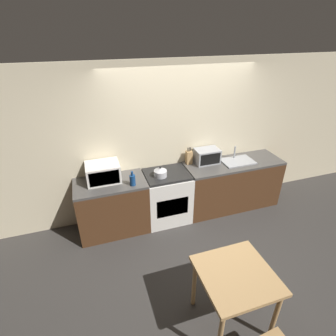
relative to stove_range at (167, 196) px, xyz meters
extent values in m
plane|color=#33302D|center=(0.33, -0.85, -0.45)|extent=(16.00, 16.00, 0.00)
cube|color=beige|center=(0.33, 0.34, 0.85)|extent=(10.00, 0.06, 2.60)
cube|color=#4C2D19|center=(-0.91, 0.00, -0.02)|extent=(1.09, 0.62, 0.86)
cube|color=#474442|center=(-0.91, 0.00, 0.43)|extent=(1.09, 0.62, 0.04)
cube|color=#4C2D19|center=(1.24, 0.00, -0.02)|extent=(1.75, 0.62, 0.86)
cube|color=#474442|center=(1.24, 0.00, 0.43)|extent=(1.75, 0.62, 0.04)
cube|color=silver|center=(0.00, 0.00, -0.02)|extent=(0.74, 0.62, 0.86)
cube|color=black|center=(0.00, 0.00, 0.43)|extent=(0.71, 0.57, 0.04)
cube|color=black|center=(0.00, -0.30, -0.02)|extent=(0.53, 0.02, 0.32)
cylinder|color=#B7B7BC|center=(-0.12, -0.06, 0.50)|extent=(0.21, 0.21, 0.10)
cone|color=#B7B7BC|center=(-0.12, -0.06, 0.58)|extent=(0.20, 0.20, 0.05)
sphere|color=black|center=(-0.12, -0.06, 0.61)|extent=(0.04, 0.04, 0.04)
cube|color=silver|center=(-0.99, 0.10, 0.60)|extent=(0.50, 0.39, 0.29)
cube|color=black|center=(-0.99, -0.09, 0.60)|extent=(0.44, 0.01, 0.23)
cylinder|color=navy|center=(-0.59, -0.18, 0.53)|extent=(0.09, 0.09, 0.17)
cylinder|color=navy|center=(-0.59, -0.18, 0.65)|extent=(0.03, 0.03, 0.06)
cube|color=tan|center=(0.47, 0.21, 0.57)|extent=(0.10, 0.10, 0.23)
cylinder|color=black|center=(0.45, 0.21, 0.72)|extent=(0.01, 0.01, 0.07)
cylinder|color=black|center=(0.47, 0.21, 0.72)|extent=(0.01, 0.01, 0.07)
cylinder|color=black|center=(0.50, 0.21, 0.72)|extent=(0.01, 0.01, 0.07)
cube|color=#999BA0|center=(0.78, 0.15, 0.58)|extent=(0.42, 0.28, 0.25)
cube|color=black|center=(0.78, 0.02, 0.58)|extent=(0.37, 0.01, 0.20)
cube|color=#999BA0|center=(1.31, 0.00, 0.46)|extent=(0.55, 0.37, 0.02)
cylinder|color=#999BA0|center=(1.31, 0.13, 0.58)|extent=(0.03, 0.03, 0.22)
cube|color=tan|center=(0.11, -1.98, 0.30)|extent=(0.76, 0.75, 0.04)
cylinder|color=tan|center=(0.43, -2.30, -0.08)|extent=(0.05, 0.05, 0.73)
cylinder|color=tan|center=(-0.21, -1.67, -0.08)|extent=(0.05, 0.05, 0.73)
cylinder|color=tan|center=(0.43, -1.67, -0.08)|extent=(0.05, 0.05, 0.73)
camera|label=1|loc=(-1.13, -3.51, 2.55)|focal=28.00mm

